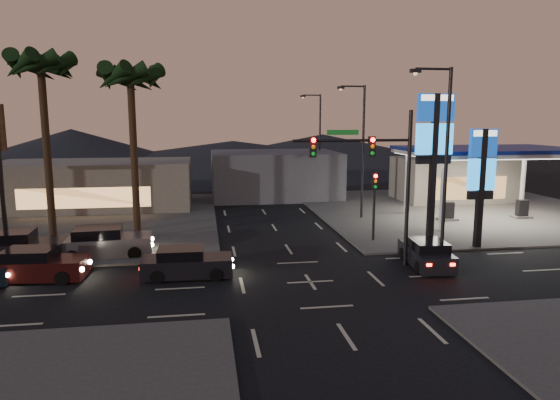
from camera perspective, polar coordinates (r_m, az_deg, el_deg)
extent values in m
plane|color=black|center=(23.72, 3.48, -9.33)|extent=(140.00, 140.00, 0.00)
cube|color=#47443F|center=(43.94, 19.68, -1.11)|extent=(24.00, 24.00, 0.12)
cube|color=#47443F|center=(40.28, -24.72, -2.32)|extent=(24.00, 24.00, 0.12)
cylinder|color=silver|center=(35.14, 18.11, 0.53)|extent=(0.36, 0.36, 5.00)
cylinder|color=silver|center=(40.52, 14.30, 1.81)|extent=(0.36, 0.36, 5.00)
cylinder|color=silver|center=(45.37, 26.02, 1.92)|extent=(0.36, 0.36, 5.00)
cube|color=silver|center=(39.91, 22.80, 5.16)|extent=(12.00, 8.00, 0.50)
cube|color=white|center=(39.93, 22.78, 4.73)|extent=(11.60, 7.60, 0.06)
cube|color=navy|center=(39.90, 22.82, 5.37)|extent=(12.20, 8.20, 0.25)
cube|color=black|center=(38.95, 18.63, -1.22)|extent=(0.80, 0.50, 1.40)
cube|color=black|center=(42.03, 25.92, -0.93)|extent=(0.80, 0.50, 1.40)
cube|color=#726B5B|center=(48.96, 19.10, 2.24)|extent=(10.00, 6.00, 4.00)
cube|color=black|center=(30.68, 17.05, 3.14)|extent=(0.35, 0.35, 9.00)
cube|color=navy|center=(30.53, 17.39, 10.05)|extent=(2.20, 0.30, 1.60)
cube|color=white|center=(30.55, 17.44, 11.08)|extent=(1.98, 0.32, 0.35)
cube|color=#167FDA|center=(30.54, 17.22, 6.68)|extent=(2.20, 0.30, 1.80)
cube|color=black|center=(30.61, 17.12, 4.44)|extent=(2.09, 0.28, 0.50)
cube|color=black|center=(31.10, 21.92, 1.09)|extent=(0.35, 0.35, 7.00)
cube|color=navy|center=(30.86, 22.22, 6.06)|extent=(1.60, 0.30, 1.60)
cube|color=white|center=(30.84, 22.28, 7.08)|extent=(1.44, 0.32, 0.35)
cube|color=#167FDA|center=(30.99, 22.02, 2.74)|extent=(1.60, 0.30, 1.80)
cube|color=black|center=(31.14, 21.89, 0.55)|extent=(1.52, 0.28, 0.50)
cylinder|color=black|center=(26.33, 14.41, 1.21)|extent=(0.20, 0.20, 8.00)
cylinder|color=black|center=(25.08, 8.28, 6.75)|extent=(6.00, 0.14, 0.14)
cube|color=#0C3F14|center=(24.92, 7.19, 7.68)|extent=(1.60, 0.05, 0.25)
cube|color=black|center=(25.40, 10.43, 6.05)|extent=(0.32, 0.25, 1.00)
sphere|color=#FF0C07|center=(25.25, 10.57, 6.77)|extent=(0.22, 0.22, 0.22)
sphere|color=orange|center=(25.26, 10.55, 6.03)|extent=(0.20, 0.20, 0.20)
sphere|color=#0CB226|center=(25.28, 10.52, 5.28)|extent=(0.20, 0.20, 0.20)
cube|color=black|center=(24.58, 3.78, 6.08)|extent=(0.32, 0.25, 1.00)
sphere|color=#FF0C07|center=(24.42, 3.86, 6.83)|extent=(0.22, 0.22, 0.22)
sphere|color=orange|center=(24.44, 3.85, 6.06)|extent=(0.20, 0.20, 0.20)
sphere|color=#0CB226|center=(24.46, 3.84, 5.29)|extent=(0.20, 0.20, 0.20)
cylinder|color=black|center=(31.25, 10.68, -1.14)|extent=(0.16, 0.16, 4.00)
cube|color=black|center=(30.98, 10.78, 2.13)|extent=(0.32, 0.25, 1.00)
sphere|color=#FF0C07|center=(30.80, 10.89, 2.71)|extent=(0.22, 0.22, 0.22)
sphere|color=orange|center=(30.84, 10.87, 2.10)|extent=(0.20, 0.20, 0.20)
sphere|color=#0CB226|center=(30.88, 10.85, 1.49)|extent=(0.20, 0.20, 0.20)
cylinder|color=black|center=(25.95, 18.41, 3.13)|extent=(0.18, 0.18, 10.00)
cylinder|color=black|center=(25.53, 17.14, 14.13)|extent=(1.80, 0.12, 0.12)
cube|color=black|center=(25.15, 15.22, 14.06)|extent=(0.50, 0.25, 0.18)
sphere|color=#FFCC8C|center=(25.14, 15.21, 13.79)|extent=(0.20, 0.20, 0.20)
cylinder|color=black|center=(37.94, 9.45, 5.28)|extent=(0.18, 0.18, 10.00)
cylinder|color=black|center=(37.66, 8.32, 12.74)|extent=(1.80, 0.12, 0.12)
cube|color=black|center=(37.40, 6.97, 12.64)|extent=(0.50, 0.25, 0.18)
sphere|color=#FFCC8C|center=(37.39, 6.96, 12.45)|extent=(0.20, 0.20, 0.20)
cylinder|color=black|center=(51.41, 4.57, 6.39)|extent=(0.18, 0.18, 10.00)
cylinder|color=black|center=(51.20, 3.64, 11.87)|extent=(1.80, 0.12, 0.12)
cube|color=black|center=(51.01, 2.63, 11.78)|extent=(0.50, 0.25, 0.18)
sphere|color=#FFCC8C|center=(51.00, 2.63, 11.64)|extent=(0.20, 0.20, 0.20)
cylinder|color=black|center=(31.83, -16.33, 4.46)|extent=(0.44, 0.44, 10.20)
sphere|color=black|center=(31.85, -16.76, 13.64)|extent=(0.90, 0.90, 0.90)
cone|color=black|center=(31.68, -14.34, 13.22)|extent=(0.90, 2.74, 1.91)
cone|color=black|center=(32.63, -14.87, 13.08)|extent=(2.57, 2.57, 1.91)
cone|color=black|center=(33.11, -16.42, 12.95)|extent=(2.74, 0.90, 1.91)
cone|color=black|center=(32.86, -18.14, 12.90)|extent=(2.57, 2.57, 1.91)
cone|color=black|center=(32.02, -19.09, 12.96)|extent=(0.90, 2.74, 1.91)
cone|color=black|center=(31.05, -18.69, 13.12)|extent=(2.57, 2.57, 1.91)
cone|color=black|center=(30.54, -17.07, 13.27)|extent=(2.74, 0.90, 1.91)
cone|color=black|center=(30.80, -15.23, 13.31)|extent=(2.57, 2.57, 1.91)
cylinder|color=black|center=(32.84, -25.06, 4.63)|extent=(0.44, 0.44, 10.80)
sphere|color=black|center=(32.93, -25.72, 14.02)|extent=(0.90, 0.90, 0.90)
cone|color=black|center=(32.57, -23.43, 13.71)|extent=(0.90, 2.74, 1.91)
cone|color=black|center=(33.55, -23.67, 13.54)|extent=(2.57, 2.57, 1.91)
cone|color=black|center=(34.15, -25.04, 13.36)|extent=(2.74, 0.90, 1.91)
cone|color=black|center=(34.05, -26.74, 13.26)|extent=(2.57, 2.57, 1.91)
cone|color=black|center=(33.29, -27.88, 13.29)|extent=(0.90, 2.74, 1.91)
cone|color=black|center=(32.30, -27.76, 13.45)|extent=(2.57, 2.57, 1.91)
cone|color=black|center=(31.66, -26.37, 13.66)|extent=(2.74, 0.90, 1.91)
cone|color=black|center=(31.78, -24.53, 13.77)|extent=(2.57, 2.57, 1.91)
cylinder|color=black|center=(37.64, -29.18, 1.13)|extent=(0.30, 0.30, 6.00)
cube|color=#726B5B|center=(45.25, -20.40, 1.63)|extent=(16.00, 8.00, 4.00)
cube|color=#4C4C51|center=(48.74, -0.66, 2.95)|extent=(12.00, 9.00, 4.40)
cone|color=black|center=(84.53, -22.67, 5.47)|extent=(40.00, 40.00, 6.00)
cone|color=black|center=(84.48, 4.85, 5.80)|extent=(50.00, 50.00, 5.00)
cone|color=black|center=(82.29, -5.41, 5.35)|extent=(60.00, 60.00, 4.00)
cube|color=black|center=(24.69, -10.53, -7.42)|extent=(4.32, 1.88, 0.88)
cube|color=black|center=(24.54, -11.25, -6.13)|extent=(2.17, 1.70, 0.63)
cylinder|color=black|center=(25.51, -7.34, -7.32)|extent=(0.63, 0.25, 0.62)
cylinder|color=black|center=(23.93, -7.31, -8.44)|extent=(0.63, 0.25, 0.62)
cylinder|color=black|center=(25.65, -13.49, -7.41)|extent=(0.63, 0.25, 0.62)
cylinder|color=black|center=(24.08, -13.88, -8.53)|extent=(0.63, 0.25, 0.62)
sphere|color=#FFF2BF|center=(25.21, -5.57, -6.80)|extent=(0.21, 0.21, 0.21)
sphere|color=#FFF2BF|center=(24.09, -5.46, -7.56)|extent=(0.21, 0.21, 0.21)
cube|color=#FF140A|center=(25.41, -15.34, -6.78)|extent=(0.08, 0.24, 0.14)
cube|color=#FF140A|center=(24.30, -15.70, -7.53)|extent=(0.08, 0.24, 0.14)
cube|color=#330E0E|center=(26.51, -25.98, -7.00)|extent=(4.63, 2.23, 0.92)
cube|color=black|center=(26.47, -26.69, -5.70)|extent=(2.38, 1.91, 0.66)
cylinder|color=black|center=(26.87, -22.41, -7.07)|extent=(0.67, 0.30, 0.65)
cylinder|color=black|center=(25.29, -23.62, -8.15)|extent=(0.67, 0.30, 0.65)
cylinder|color=black|center=(27.89, -28.04, -6.88)|extent=(0.67, 0.30, 0.65)
sphere|color=#FFF2BF|center=(26.31, -20.92, -6.62)|extent=(0.22, 0.22, 0.22)
sphere|color=#FFF2BF|center=(25.18, -21.71, -7.37)|extent=(0.22, 0.22, 0.22)
sphere|color=#FFF2BF|center=(26.98, -28.17, -6.92)|extent=(0.19, 0.19, 0.19)
sphere|color=#FFF2BF|center=(26.00, -28.70, -7.55)|extent=(0.19, 0.19, 0.19)
cube|color=slate|center=(29.33, -19.35, -4.95)|extent=(5.16, 2.53, 1.02)
cube|color=black|center=(29.21, -20.08, -3.67)|extent=(2.65, 2.14, 0.74)
cylinder|color=black|center=(30.21, -16.14, -4.89)|extent=(0.75, 0.33, 0.73)
cylinder|color=black|center=(28.34, -16.29, -5.82)|extent=(0.75, 0.33, 0.73)
cylinder|color=black|center=(30.52, -22.13, -5.07)|extent=(0.75, 0.33, 0.73)
cylinder|color=black|center=(28.68, -22.67, -6.00)|extent=(0.75, 0.33, 0.73)
sphere|color=#FFF2BF|center=(29.82, -14.44, -4.32)|extent=(0.25, 0.25, 0.25)
sphere|color=#FFF2BF|center=(28.50, -14.47, -4.95)|extent=(0.25, 0.25, 0.25)
cube|color=#FF140A|center=(30.30, -23.95, -4.45)|extent=(0.12, 0.29, 0.16)
cube|color=#FF140A|center=(29.00, -24.42, -5.07)|extent=(0.12, 0.29, 0.16)
cube|color=black|center=(30.12, -27.94, -5.14)|extent=(5.12, 2.38, 1.02)
cube|color=black|center=(30.07, -28.66, -3.89)|extent=(2.61, 2.07, 0.74)
cylinder|color=black|center=(30.69, -24.54, -5.15)|extent=(0.74, 0.31, 0.73)
cylinder|color=black|center=(28.87, -25.36, -6.08)|extent=(0.74, 0.31, 0.73)
sphere|color=#FFF2BF|center=(30.15, -23.01, -4.62)|extent=(0.25, 0.25, 0.25)
sphere|color=#FFF2BF|center=(28.85, -23.52, -5.26)|extent=(0.25, 0.25, 0.25)
cylinder|color=black|center=(31.21, -29.10, -5.39)|extent=(0.59, 0.24, 0.59)
sphere|color=#FFF2BF|center=(30.70, -27.97, -5.00)|extent=(0.20, 0.20, 0.20)
sphere|color=#FFF2BF|center=(29.69, -28.61, -5.51)|extent=(0.20, 0.20, 0.20)
cube|color=black|center=(27.15, 16.32, -6.13)|extent=(2.18, 4.35, 0.86)
cube|color=black|center=(26.75, 16.58, -5.11)|extent=(1.83, 2.25, 0.62)
cylinder|color=black|center=(28.18, 13.84, -5.92)|extent=(0.29, 0.63, 0.61)
cylinder|color=black|center=(28.69, 16.96, -5.79)|extent=(0.29, 0.63, 0.61)
cylinder|color=black|center=(25.74, 15.56, -7.45)|extent=(0.29, 0.63, 0.61)
cylinder|color=black|center=(26.29, 18.94, -7.27)|extent=(0.29, 0.63, 0.61)
cube|color=#FF140A|center=(25.02, 16.67, -7.12)|extent=(0.24, 0.10, 0.13)
cube|color=#FF140A|center=(25.43, 19.12, -6.98)|extent=(0.24, 0.10, 0.13)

